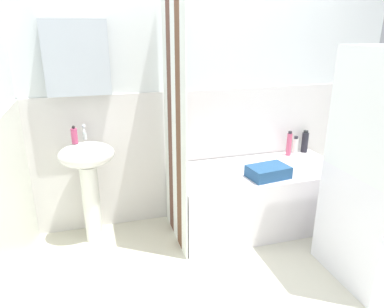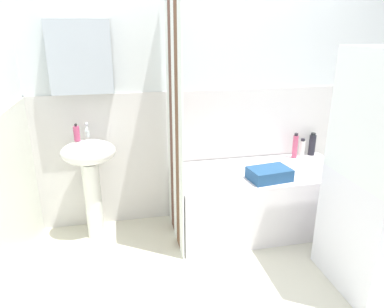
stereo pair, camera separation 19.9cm
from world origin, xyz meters
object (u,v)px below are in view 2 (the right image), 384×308
Objects in this scene: sink at (90,168)px; bathtub at (259,199)px; conditioner_bottle at (312,144)px; shampoo_bottle at (295,146)px; body_wash_bottle at (302,148)px; soap_dispenser at (77,133)px; towel_folded at (269,174)px.

bathtub is (1.44, -0.16, -0.36)m from sink.
shampoo_bottle is (-0.20, -0.04, 0.01)m from conditioner_bottle.
sink reaches higher than bathtub.
body_wash_bottle is (1.98, 0.14, -0.01)m from sink.
sink is 0.30m from soap_dispenser.
body_wash_bottle is at bearing 3.54° from soap_dispenser.
sink is at bearing -176.06° from body_wash_bottle.
bathtub is at bearing -151.36° from body_wash_bottle.
sink is at bearing 173.70° from bathtub.
conditioner_bottle is 1.31× the size of body_wash_bottle.
body_wash_bottle is (0.54, 0.29, 0.35)m from bathtub.
conditioner_bottle is (0.64, 0.29, 0.38)m from bathtub.
body_wash_bottle is 0.73m from towel_folded.
sink is 1.47m from towel_folded.
conditioner_bottle is at bearing -2.60° from body_wash_bottle.
soap_dispenser is 1.58m from towel_folded.
soap_dispenser is at bearing -177.62° from shampoo_bottle.
soap_dispenser is 0.59× the size of shampoo_bottle.
conditioner_bottle is 0.21m from shampoo_bottle.
soap_dispenser is at bearing 166.64° from towel_folded.
shampoo_bottle reaches higher than body_wash_bottle.
body_wash_bottle is at bearing 177.40° from conditioner_bottle.
soap_dispenser is 2.17m from conditioner_bottle.
body_wash_bottle is at bearing 28.64° from bathtub.
soap_dispenser is at bearing 173.14° from sink.
sink reaches higher than shampoo_bottle.
soap_dispenser is 0.43× the size of towel_folded.
bathtub is at bearing 86.35° from towel_folded.
bathtub is 6.68× the size of conditioner_bottle.
sink is at bearing -177.25° from shampoo_bottle.
conditioner_bottle is at bearing 11.53° from shampoo_bottle.
towel_folded is (-0.45, -0.44, -0.07)m from shampoo_bottle.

